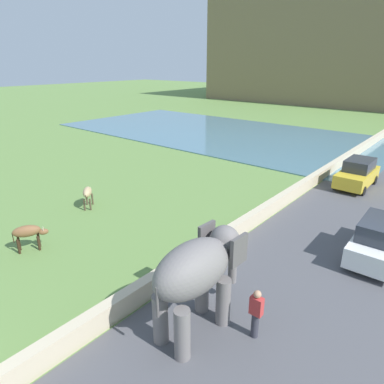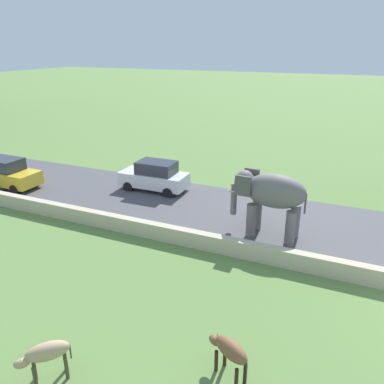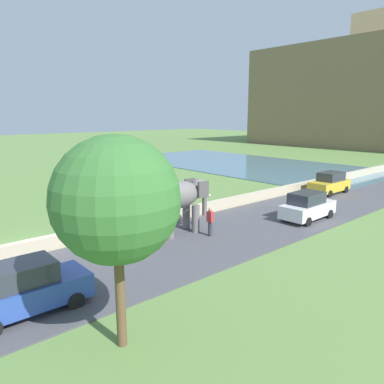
% 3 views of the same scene
% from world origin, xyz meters
% --- Properties ---
extents(road_surface, '(7.00, 120.00, 0.06)m').
position_xyz_m(road_surface, '(5.00, 20.00, 0.03)').
color(road_surface, '#4C4C51').
rests_on(road_surface, ground).
extents(barrier_wall, '(0.40, 110.00, 0.73)m').
position_xyz_m(barrier_wall, '(1.20, 18.00, 0.36)').
color(barrier_wall, beige).
rests_on(barrier_wall, ground).
extents(lake, '(36.00, 18.00, 0.08)m').
position_xyz_m(lake, '(-14.00, 32.31, 0.04)').
color(lake, slate).
rests_on(lake, ground).
extents(elephant, '(1.52, 3.49, 2.99)m').
position_xyz_m(elephant, '(3.43, 7.45, 2.04)').
color(elephant, slate).
rests_on(elephant, ground).
extents(person_beside_elephant, '(0.36, 0.22, 1.63)m').
position_xyz_m(person_beside_elephant, '(4.91, 8.21, 0.87)').
color(person_beside_elephant, '#33333D').
rests_on(person_beside_elephant, ground).
extents(car_yellow, '(1.82, 4.01, 1.80)m').
position_xyz_m(car_yellow, '(3.43, 23.44, 0.90)').
color(car_yellow, gold).
rests_on(car_yellow, ground).
extents(car_white, '(1.86, 4.04, 1.80)m').
position_xyz_m(car_white, '(6.58, 15.01, 0.90)').
color(car_white, white).
rests_on(car_white, ground).
extents(cow_tan, '(1.24, 1.19, 1.15)m').
position_xyz_m(cow_tan, '(-6.88, 10.65, 0.84)').
color(cow_tan, tan).
rests_on(cow_tan, ground).
extents(cow_brown, '(0.95, 1.38, 1.15)m').
position_xyz_m(cow_brown, '(-4.86, 6.42, 0.84)').
color(cow_brown, brown).
rests_on(cow_brown, ground).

